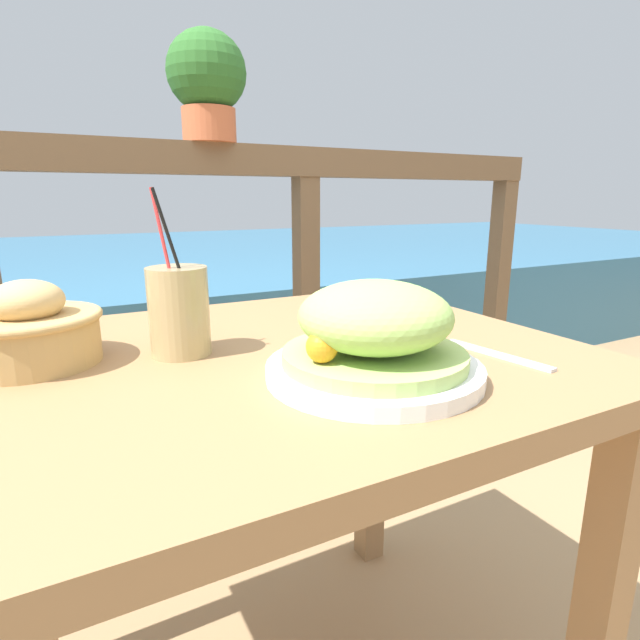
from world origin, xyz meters
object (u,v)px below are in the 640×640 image
at_px(drink_glass, 179,311).
at_px(potted_plant, 207,81).
at_px(bread_basket, 30,330).
at_px(salad_plate, 374,337).

bearing_deg(drink_glass, potted_plant, 69.77).
relative_size(drink_glass, potted_plant, 0.82).
height_order(drink_glass, potted_plant, potted_plant).
distance_m(bread_basket, potted_plant, 0.99).
xyz_separation_m(salad_plate, bread_basket, (-0.40, 0.27, -0.01)).
bearing_deg(bread_basket, potted_plant, 55.97).
height_order(drink_glass, bread_basket, drink_glass).
xyz_separation_m(salad_plate, potted_plant, (0.08, 0.98, 0.50)).
xyz_separation_m(drink_glass, bread_basket, (-0.20, 0.05, -0.02)).
height_order(bread_basket, potted_plant, potted_plant).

